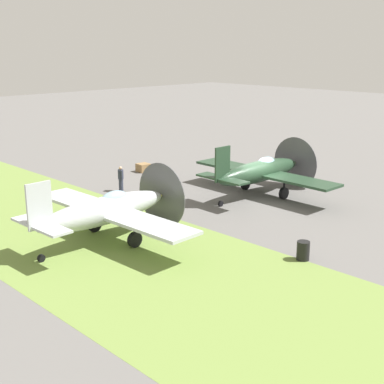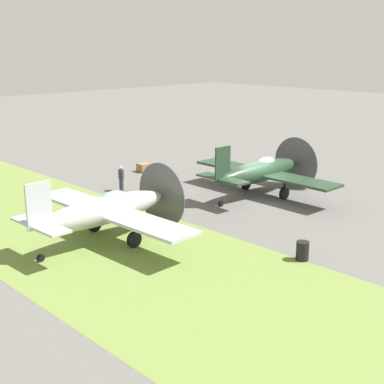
{
  "view_description": "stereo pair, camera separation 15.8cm",
  "coord_description": "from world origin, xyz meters",
  "px_view_note": "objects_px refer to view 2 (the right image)",
  "views": [
    {
      "loc": [
        20.77,
        -26.66,
        9.64
      ],
      "look_at": [
        -0.54,
        -5.62,
        1.43
      ],
      "focal_mm": 50.3,
      "sensor_mm": 36.0,
      "label": 1
    },
    {
      "loc": [
        20.88,
        -26.55,
        9.64
      ],
      "look_at": [
        -0.54,
        -5.62,
        1.43
      ],
      "focal_mm": 50.3,
      "sensor_mm": 36.0,
      "label": 2
    }
  ],
  "objects_px": {
    "fuel_drum": "(302,251)",
    "airplane_wingman": "(106,210)",
    "airplane_lead": "(261,171)",
    "ground_crew_chief": "(121,178)",
    "supply_crate": "(144,168)"
  },
  "relations": [
    {
      "from": "airplane_lead",
      "to": "fuel_drum",
      "type": "xyz_separation_m",
      "value": [
        8.36,
        -7.39,
        -1.19
      ]
    },
    {
      "from": "airplane_wingman",
      "to": "ground_crew_chief",
      "type": "bearing_deg",
      "value": 137.17
    },
    {
      "from": "fuel_drum",
      "to": "supply_crate",
      "type": "relative_size",
      "value": 1.0
    },
    {
      "from": "supply_crate",
      "to": "airplane_wingman",
      "type": "bearing_deg",
      "value": -46.27
    },
    {
      "from": "fuel_drum",
      "to": "airplane_wingman",
      "type": "bearing_deg",
      "value": -149.4
    },
    {
      "from": "fuel_drum",
      "to": "airplane_lead",
      "type": "bearing_deg",
      "value": 138.52
    },
    {
      "from": "ground_crew_chief",
      "to": "fuel_drum",
      "type": "bearing_deg",
      "value": -163.14
    },
    {
      "from": "fuel_drum",
      "to": "supply_crate",
      "type": "xyz_separation_m",
      "value": [
        -19.14,
        6.26,
        -0.13
      ]
    },
    {
      "from": "airplane_wingman",
      "to": "fuel_drum",
      "type": "height_order",
      "value": "airplane_wingman"
    },
    {
      "from": "airplane_lead",
      "to": "fuel_drum",
      "type": "height_order",
      "value": "airplane_lead"
    },
    {
      "from": "airplane_wingman",
      "to": "ground_crew_chief",
      "type": "relative_size",
      "value": 6.34
    },
    {
      "from": "airplane_wingman",
      "to": "supply_crate",
      "type": "distance_m",
      "value": 15.6
    },
    {
      "from": "airplane_wingman",
      "to": "airplane_lead",
      "type": "bearing_deg",
      "value": 88.37
    },
    {
      "from": "airplane_lead",
      "to": "supply_crate",
      "type": "xyz_separation_m",
      "value": [
        -10.77,
        -1.13,
        -1.32
      ]
    },
    {
      "from": "airplane_wingman",
      "to": "supply_crate",
      "type": "xyz_separation_m",
      "value": [
        -10.74,
        11.23,
        -1.32
      ]
    }
  ]
}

